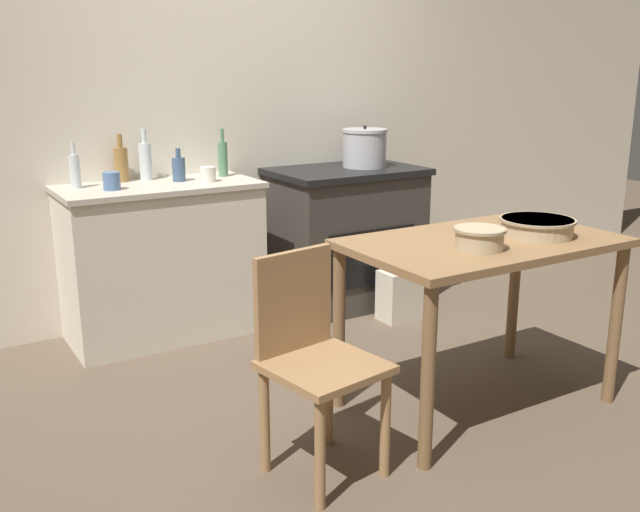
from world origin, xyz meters
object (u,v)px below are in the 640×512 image
Objects in this scene: flour_sack at (400,295)px; stove at (345,236)px; cup_mid_right at (112,181)px; mixing_bowl_small at (479,237)px; mixing_bowl_large at (537,226)px; bottle_far_left at (75,170)px; bottle_left at (121,163)px; bottle_center_left at (179,169)px; stock_pot at (365,148)px; chair at (313,356)px; work_table at (482,263)px; bottle_center at (223,158)px; cup_center_right at (208,174)px; bottle_mid_left at (145,160)px.

stove is at bearing 102.82° from flour_sack.
cup_mid_right reaches higher than flour_sack.
mixing_bowl_large is at bearing 6.51° from mixing_bowl_small.
bottle_far_left is 0.30m from bottle_left.
bottle_center_left is at bearing 175.81° from stove.
stock_pot is 1.16× the size of bottle_far_left.
stove is at bearing 0.60° from cup_mid_right.
work_table is at bearing -4.66° from chair.
flour_sack is 0.94× the size of mixing_bowl_large.
bottle_left is (-1.38, 0.24, 0.55)m from stove.
bottle_left is 1.43× the size of bottle_center_left.
flour_sack is 1.52m from mixing_bowl_small.
bottle_left is 2.83× the size of cup_mid_right.
bottle_center reaches higher than cup_center_right.
stock_pot is 1.32× the size of mixing_bowl_small.
bottle_center is 0.23m from cup_center_right.
flour_sack is 1.12× the size of bottle_center.
mixing_bowl_small is at bearing -79.02° from bottle_center.
bottle_far_left is (-0.43, 1.79, 0.53)m from chair.
mixing_bowl_large reaches higher than chair.
stove is 2.83× the size of mixing_bowl_large.
bottle_far_left reaches higher than mixing_bowl_large.
stock_pot is (0.43, 1.56, 0.34)m from work_table.
bottle_center reaches higher than cup_mid_right.
cup_center_right reaches higher than work_table.
cup_mid_right is at bearing 164.35° from flour_sack.
stove is 5.05× the size of bottle_center_left.
bottle_center is 2.96× the size of cup_mid_right.
bottle_left is 0.50m from cup_center_right.
bottle_far_left is 2.74× the size of cup_center_right.
bottle_mid_left is at bearing 117.64° from work_table.
stove is 10.47× the size of cup_center_right.
bottle_center_left is (0.57, -0.06, -0.02)m from bottle_far_left.
stock_pot is 1.40m from bottle_mid_left.
cup_center_right is at bearing -32.15° from bottle_left.
mixing_bowl_small is 2.21m from bottle_far_left.
bottle_far_left is at bearing 174.99° from stock_pot.
mixing_bowl_large is 1.25× the size of bottle_left.
stove is at bearing 79.19° from work_table.
bottle_center reaches higher than flour_sack.
bottle_far_left is (-1.22, 1.84, 0.15)m from mixing_bowl_small.
mixing_bowl_large is at bearing -17.88° from work_table.
bottle_center is (-0.35, 1.83, 0.16)m from mixing_bowl_small.
cup_mid_right is (-1.21, 1.56, 0.26)m from work_table.
bottle_left is at bearing 154.60° from flour_sack.
bottle_center_left is 0.17m from cup_center_right.
bottle_far_left reaches higher than stove.
bottle_mid_left is (0.42, 0.08, 0.02)m from bottle_far_left.
stove is 0.98m from bottle_center.
stove reaches higher than flour_sack.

